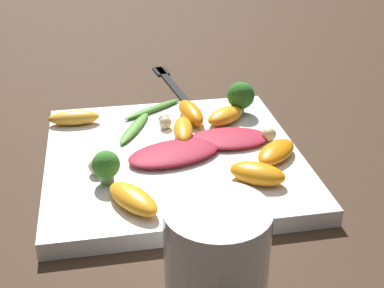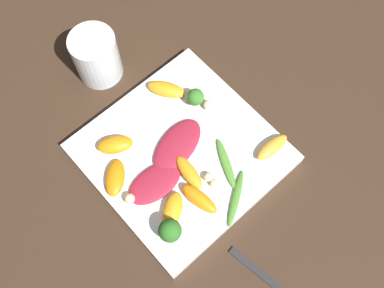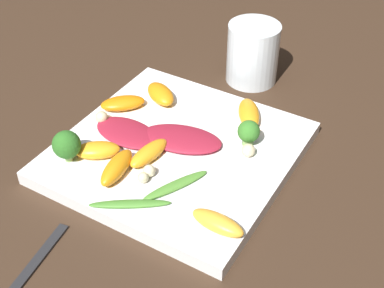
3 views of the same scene
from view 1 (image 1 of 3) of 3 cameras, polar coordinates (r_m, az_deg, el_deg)
name	(u,v)px [view 1 (image 1 of 3)]	position (r m, az deg, el deg)	size (l,w,h in m)	color
ground_plane	(174,167)	(0.62, -1.98, -2.45)	(2.40, 2.40, 0.00)	#382619
plate	(173,160)	(0.62, -2.00, -1.69)	(0.29, 0.29, 0.02)	white
drinking_glass	(223,259)	(0.41, 3.31, -12.19)	(0.08, 0.08, 0.09)	white
fork	(169,80)	(0.86, -2.50, 6.88)	(0.16, 0.04, 0.01)	#262628
radicchio_leaf_0	(229,138)	(0.63, 3.99, 0.62)	(0.06, 0.10, 0.01)	maroon
radicchio_leaf_1	(175,153)	(0.60, -1.84, -0.93)	(0.08, 0.12, 0.01)	maroon
orange_segment_0	(257,173)	(0.55, 6.99, -3.13)	(0.06, 0.07, 0.02)	orange
orange_segment_1	(133,199)	(0.52, -6.30, -5.82)	(0.07, 0.06, 0.02)	orange
orange_segment_2	(225,116)	(0.68, 3.58, 3.03)	(0.06, 0.06, 0.02)	orange
orange_segment_3	(74,118)	(0.69, -12.49, 2.76)	(0.03, 0.06, 0.02)	#FCAD33
orange_segment_4	(191,113)	(0.68, -0.12, 3.38)	(0.07, 0.03, 0.02)	orange
orange_segment_5	(183,130)	(0.64, -0.95, 1.53)	(0.07, 0.03, 0.02)	orange
orange_segment_6	(276,152)	(0.60, 8.97, -0.82)	(0.07, 0.07, 0.02)	orange
broccoli_floret_0	(106,166)	(0.55, -9.16, -2.32)	(0.03, 0.03, 0.04)	#84AD5B
broccoli_floret_1	(241,96)	(0.70, 5.23, 5.13)	(0.04, 0.04, 0.04)	#7A9E51
arugula_sprig_0	(135,128)	(0.66, -6.15, 1.73)	(0.09, 0.05, 0.01)	#518E33
arugula_sprig_1	(153,109)	(0.71, -4.20, 3.75)	(0.06, 0.09, 0.01)	#47842D
macadamia_nut_0	(165,119)	(0.68, -2.92, 2.70)	(0.01, 0.01, 0.01)	beige
macadamia_nut_1	(269,134)	(0.64, 8.18, 1.03)	(0.02, 0.02, 0.02)	beige
macadamia_nut_2	(96,166)	(0.58, -10.18, -2.36)	(0.02, 0.02, 0.02)	beige
macadamia_nut_3	(164,123)	(0.66, -2.95, 2.29)	(0.02, 0.02, 0.02)	beige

